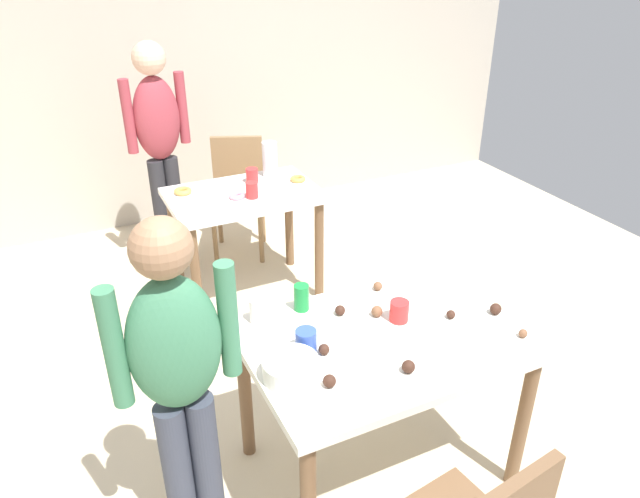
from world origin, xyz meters
The scene contains 28 objects.
ground_plane centered at (0.00, 0.00, 0.00)m, with size 6.40×6.40×0.00m, color beige.
wall_back centered at (0.00, 3.20, 1.30)m, with size 6.40×0.10×2.60m, color #BCB2A3.
dining_table_near centered at (0.05, 0.00, 0.65)m, with size 1.14×0.81×0.75m.
dining_table_far centered at (0.04, 1.69, 0.62)m, with size 0.95×0.62×0.75m.
chair_far_table centered at (0.21, 2.36, 0.50)m, with size 0.52×0.52×0.87m.
person_girl_near centered at (-0.79, -0.03, 0.88)m, with size 0.45×0.20×1.47m.
person_adult_far centered at (-0.32, 2.37, 0.97)m, with size 0.46×0.25×1.60m.
mixing_bowl centered at (-0.39, -0.07, 0.79)m, with size 0.21×0.21×0.08m, color white.
soda_can centered at (-0.17, 0.33, 0.81)m, with size 0.07×0.07×0.12m, color #198438.
fork_near centered at (0.29, -0.24, 0.75)m, with size 0.17×0.02×0.01m, color silver.
cup_near_0 centered at (-0.38, 0.32, 0.81)m, with size 0.07×0.07×0.11m, color white.
cup_near_1 centered at (-0.28, 0.05, 0.80)m, with size 0.08×0.08×0.10m, color #3351B2.
cup_near_2 centered at (0.17, 0.07, 0.80)m, with size 0.08×0.08×0.09m, color red.
cake_ball_0 centered at (0.21, 0.32, 0.77)m, with size 0.04×0.04×0.04m, color brown.
cake_ball_1 centered at (-0.22, 0.00, 0.77)m, with size 0.04×0.04×0.04m, color #3D2319.
cake_ball_2 centered at (0.57, -0.07, 0.77)m, with size 0.05×0.05×0.05m, color #3D2319.
cake_ball_3 centered at (-0.29, -0.18, 0.77)m, with size 0.05×0.05×0.05m, color #3D2319.
cake_ball_4 centered at (0.56, -0.26, 0.77)m, with size 0.04×0.04×0.04m, color brown.
cake_ball_5 centered at (-0.04, 0.21, 0.77)m, with size 0.05×0.05×0.05m, color #3D2319.
cake_ball_6 centered at (0.02, -0.24, 0.78)m, with size 0.05×0.05×0.05m, color #3D2319.
cake_ball_7 centered at (0.10, 0.14, 0.77)m, with size 0.05×0.05×0.05m, color brown.
cake_ball_8 centered at (0.38, -0.02, 0.77)m, with size 0.04×0.04×0.04m, color #3D2319.
pitcher_far centered at (0.30, 1.89, 0.87)m, with size 0.10×0.10×0.23m, color white.
cup_far_0 centered at (0.06, 1.59, 0.80)m, with size 0.08×0.08×0.10m, color red.
cup_far_1 centered at (0.15, 1.83, 0.80)m, with size 0.08×0.08×0.10m, color red.
donut_far_0 centered at (-0.31, 1.84, 0.77)m, with size 0.11×0.11×0.03m, color gold.
donut_far_1 centered at (-0.03, 1.63, 0.76)m, with size 0.10×0.10×0.03m, color pink.
donut_far_2 centered at (0.43, 1.72, 0.77)m, with size 0.10×0.10×0.03m, color gold.
Camera 1 is at (-1.06, -1.70, 2.24)m, focal length 33.77 mm.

